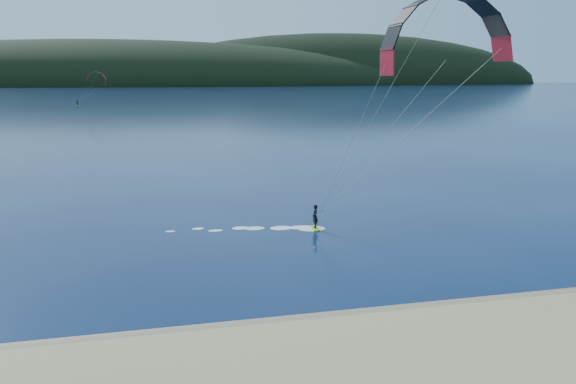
{
  "coord_description": "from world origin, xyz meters",
  "views": [
    {
      "loc": [
        -3.21,
        -17.72,
        10.88
      ],
      "look_at": [
        3.29,
        10.0,
        5.0
      ],
      "focal_mm": 35.01,
      "sensor_mm": 36.0,
      "label": 1
    }
  ],
  "objects": [
    {
      "name": "wet_sand",
      "position": [
        0.0,
        4.5,
        0.05
      ],
      "size": [
        220.0,
        2.5,
        0.1
      ],
      "color": "#7E6749",
      "rests_on": "ground"
    },
    {
      "name": "headland",
      "position": [
        0.63,
        745.28,
        0.0
      ],
      "size": [
        1200.0,
        310.0,
        140.0
      ],
      "color": "black",
      "rests_on": "ground"
    },
    {
      "name": "kitesurfer_near",
      "position": [
        13.79,
        14.38,
        11.46
      ],
      "size": [
        21.27,
        9.01,
        14.55
      ],
      "color": "#B2D819",
      "rests_on": "ground"
    },
    {
      "name": "kitesurfer_far",
      "position": [
        -24.58,
        208.01,
        8.94
      ],
      "size": [
        12.19,
        4.92,
        12.14
      ],
      "color": "#B2D819",
      "rests_on": "ground"
    }
  ]
}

